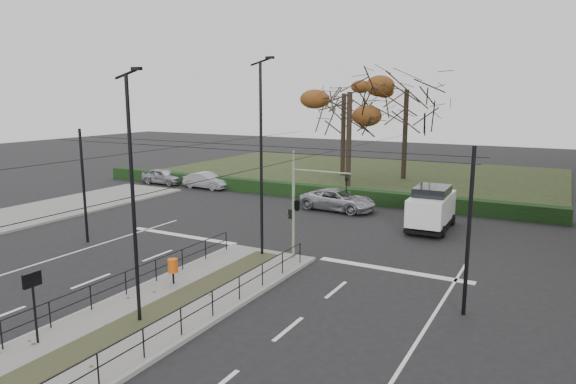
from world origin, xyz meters
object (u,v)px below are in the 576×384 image
at_px(info_panel, 33,288).
at_px(bare_tree_near, 350,99).
at_px(parked_car_fourth, 338,200).
at_px(litter_bin, 173,266).
at_px(parked_car_second, 206,181).
at_px(traffic_light, 299,203).
at_px(streetlamp_median_far, 262,157).
at_px(rust_tree, 344,94).
at_px(streetlamp_median_near, 133,197).
at_px(bare_tree_center, 407,96).
at_px(parked_car_first, 163,176).
at_px(white_van, 431,207).

distance_m(info_panel, bare_tree_near, 31.73).
height_order(parked_car_fourth, bare_tree_near, bare_tree_near).
bearing_deg(litter_bin, parked_car_second, 124.09).
height_order(traffic_light, streetlamp_median_far, streetlamp_median_far).
distance_m(traffic_light, rust_tree, 27.23).
xyz_separation_m(streetlamp_median_near, parked_car_second, (-14.09, 22.07, -3.71)).
height_order(info_panel, bare_tree_near, bare_tree_near).
relative_size(rust_tree, bare_tree_center, 0.95).
relative_size(litter_bin, streetlamp_median_far, 0.11).
distance_m(traffic_light, bare_tree_near, 21.15).
distance_m(traffic_light, bare_tree_center, 26.72).
height_order(info_panel, streetlamp_median_near, streetlamp_median_near).
bearing_deg(parked_car_first, white_van, -100.00).
xyz_separation_m(parked_car_second, rust_tree, (7.36, 11.92, 7.22)).
xyz_separation_m(parked_car_fourth, bare_tree_center, (0.15, 15.11, 6.94)).
height_order(parked_car_second, parked_car_fourth, parked_car_fourth).
bearing_deg(parked_car_first, parked_car_second, -89.53).
relative_size(streetlamp_median_far, rust_tree, 0.90).
xyz_separation_m(info_panel, parked_car_second, (-12.48, 24.78, -1.25)).
bearing_deg(bare_tree_near, rust_tree, 116.80).
height_order(litter_bin, streetlamp_median_near, streetlamp_median_near).
height_order(streetlamp_median_near, bare_tree_near, bare_tree_near).
bearing_deg(info_panel, parked_car_second, 116.73).
bearing_deg(info_panel, parked_car_fourth, 88.63).
bearing_deg(rust_tree, parked_car_first, -135.47).
relative_size(traffic_light, white_van, 0.94).
bearing_deg(streetlamp_median_near, bare_tree_center, 91.52).
relative_size(parked_car_first, parked_car_second, 0.99).
distance_m(litter_bin, rust_tree, 32.01).
xyz_separation_m(parked_car_second, white_van, (19.72, -4.52, 0.63)).
relative_size(parked_car_fourth, rust_tree, 0.50).
height_order(parked_car_first, parked_car_second, parked_car_first).
xyz_separation_m(info_panel, white_van, (7.24, 20.25, -0.61)).
xyz_separation_m(traffic_light, bare_tree_near, (-5.54, 19.88, 4.63)).
xyz_separation_m(streetlamp_median_near, streetlamp_median_far, (-0.23, 8.34, 0.44)).
bearing_deg(parked_car_second, parked_car_fourth, -97.65).
relative_size(litter_bin, streetlamp_median_near, 0.12).
bearing_deg(bare_tree_center, parked_car_first, -144.78).
distance_m(streetlamp_median_far, white_van, 11.47).
distance_m(white_van, bare_tree_center, 19.45).
distance_m(info_panel, bare_tree_center, 37.87).
height_order(info_panel, parked_car_first, info_panel).
relative_size(streetlamp_median_near, parked_car_fourth, 1.63).
distance_m(litter_bin, bare_tree_near, 26.19).
height_order(litter_bin, parked_car_fourth, parked_car_fourth).
bearing_deg(bare_tree_near, white_van, -48.74).
relative_size(traffic_light, info_panel, 2.00).
bearing_deg(bare_tree_near, litter_bin, -84.10).
height_order(white_van, bare_tree_center, bare_tree_center).
xyz_separation_m(parked_car_fourth, white_van, (6.71, -2.06, 0.59)).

